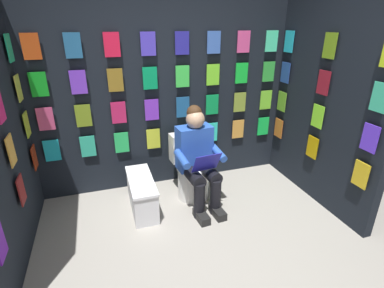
% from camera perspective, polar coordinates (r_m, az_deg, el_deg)
% --- Properties ---
extents(ground_plane, '(30.00, 30.00, 0.00)m').
position_cam_1_polar(ground_plane, '(2.79, 5.16, -24.33)').
color(ground_plane, '#9E998E').
extents(display_wall_back, '(3.29, 0.14, 2.34)m').
position_cam_1_polar(display_wall_back, '(3.74, -5.14, 9.23)').
color(display_wall_back, black).
rests_on(display_wall_back, ground).
extents(display_wall_left, '(0.14, 1.77, 2.34)m').
position_cam_1_polar(display_wall_left, '(3.68, 24.56, 7.04)').
color(display_wall_left, black).
rests_on(display_wall_left, ground).
extents(toilet, '(0.42, 0.57, 0.77)m').
position_cam_1_polar(toilet, '(3.66, -0.24, -5.22)').
color(toilet, white).
rests_on(toilet, ground).
extents(person_reading, '(0.55, 0.71, 1.19)m').
position_cam_1_polar(person_reading, '(3.35, 1.22, -2.76)').
color(person_reading, blue).
rests_on(person_reading, ground).
extents(comic_longbox_near, '(0.28, 0.76, 0.39)m').
position_cam_1_polar(comic_longbox_near, '(3.49, -9.73, -9.53)').
color(comic_longbox_near, silver).
rests_on(comic_longbox_near, ground).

